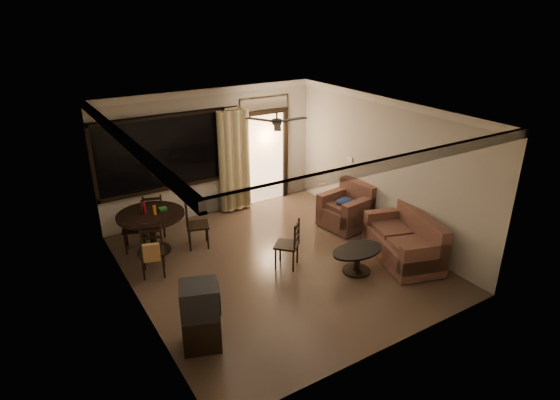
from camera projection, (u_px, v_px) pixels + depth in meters
ground at (277, 263)px, 8.61m from camera, size 5.50×5.50×0.00m
room_shell at (257, 140)px, 9.57m from camera, size 5.50×6.70×5.50m
dining_table at (151, 222)px, 8.80m from camera, size 1.26×1.26×1.01m
dining_chair_west at (136, 236)px, 9.01m from camera, size 0.53×0.53×0.95m
dining_chair_east at (197, 233)px, 9.12m from camera, size 0.53×0.53×0.95m
dining_chair_south at (153, 259)px, 8.16m from camera, size 0.53×0.56×0.95m
dining_chair_north at (155, 223)px, 9.55m from camera, size 0.53×0.53×0.95m
tv_cabinet at (201, 316)px, 6.37m from camera, size 0.64×0.62×0.99m
sofa at (406, 242)px, 8.63m from camera, size 1.33×1.83×0.88m
armchair at (348, 209)px, 9.92m from camera, size 1.02×1.02×0.92m
coffee_table at (357, 257)px, 8.25m from camera, size 1.01×0.60×0.44m
side_chair at (287, 253)px, 8.43m from camera, size 0.57×0.57×0.91m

